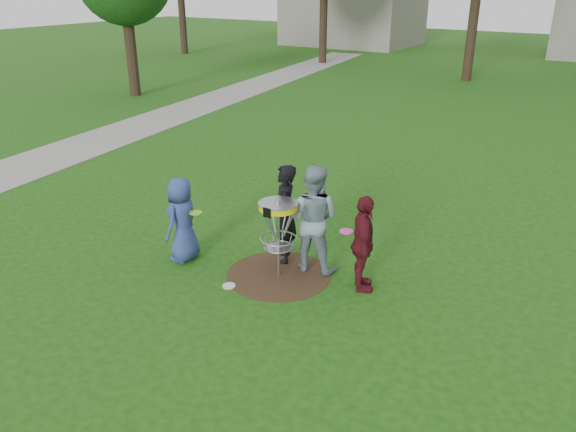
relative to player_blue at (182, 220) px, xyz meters
The scene contains 10 objects.
ground 1.98m from the player_blue, 12.80° to the left, with size 100.00×100.00×0.00m, color #19470F.
dirt_patch 1.98m from the player_blue, 12.80° to the left, with size 1.80×1.80×0.01m, color #47331E.
concrete_path 11.78m from the player_blue, 134.38° to the left, with size 2.20×40.00×0.02m, color #9E9E99.
player_blue is the anchor object (origin of this frame).
player_black 1.81m from the player_blue, 31.15° to the left, with size 0.66×0.43×1.80m, color black.
player_grey 2.33m from the player_blue, 23.79° to the left, with size 0.92×0.72×1.90m, color gray.
player_maroon 3.25m from the player_blue, 13.46° to the left, with size 0.95×0.40×1.62m, color #55131C.
disc_on_grass 1.54m from the player_blue, 15.66° to the right, with size 0.22×0.22×0.02m, color silver.
disc_golf_basket 1.84m from the player_blue, 12.78° to the left, with size 0.66×0.67×1.38m.
held_discs 1.80m from the player_blue, 17.42° to the left, with size 2.84×0.86×0.23m.
Camera 1 is at (4.69, -7.08, 4.74)m, focal length 35.00 mm.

